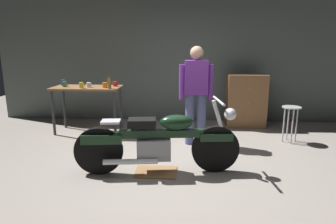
{
  "coord_description": "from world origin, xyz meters",
  "views": [
    {
      "loc": [
        0.22,
        -3.75,
        1.67
      ],
      "look_at": [
        -0.04,
        0.7,
        0.65
      ],
      "focal_mm": 30.97,
      "sensor_mm": 36.0,
      "label": 1
    }
  ],
  "objects_px": {
    "bottle": "(109,83)",
    "mug_yellow_tall": "(81,85)",
    "mug_green_speckled": "(65,84)",
    "mug_orange_travel": "(105,85)",
    "mug_white_ceramic": "(89,85)",
    "mug_blue_enamel": "(63,83)",
    "motorcycle": "(159,141)",
    "wooden_dresser": "(246,101)",
    "person_standing": "(196,91)",
    "shop_stool": "(291,115)",
    "mug_red_diner": "(115,84)"
  },
  "relations": [
    {
      "from": "bottle",
      "to": "mug_yellow_tall",
      "type": "bearing_deg",
      "value": 177.36
    },
    {
      "from": "mug_green_speckled",
      "to": "mug_orange_travel",
      "type": "distance_m",
      "value": 0.81
    },
    {
      "from": "mug_yellow_tall",
      "to": "mug_white_ceramic",
      "type": "bearing_deg",
      "value": 51.11
    },
    {
      "from": "mug_orange_travel",
      "to": "mug_blue_enamel",
      "type": "distance_m",
      "value": 0.95
    },
    {
      "from": "motorcycle",
      "to": "bottle",
      "type": "xyz_separation_m",
      "value": [
        -1.06,
        1.62,
        0.55
      ]
    },
    {
      "from": "wooden_dresser",
      "to": "person_standing",
      "type": "bearing_deg",
      "value": -131.9
    },
    {
      "from": "mug_orange_travel",
      "to": "mug_yellow_tall",
      "type": "bearing_deg",
      "value": -168.12
    },
    {
      "from": "wooden_dresser",
      "to": "mug_green_speckled",
      "type": "height_order",
      "value": "wooden_dresser"
    },
    {
      "from": "person_standing",
      "to": "mug_white_ceramic",
      "type": "relative_size",
      "value": 14.74
    },
    {
      "from": "motorcycle",
      "to": "mug_white_ceramic",
      "type": "xyz_separation_m",
      "value": [
        -1.49,
        1.77,
        0.5
      ]
    },
    {
      "from": "person_standing",
      "to": "mug_orange_travel",
      "type": "height_order",
      "value": "person_standing"
    },
    {
      "from": "shop_stool",
      "to": "mug_green_speckled",
      "type": "relative_size",
      "value": 5.84
    },
    {
      "from": "shop_stool",
      "to": "mug_green_speckled",
      "type": "xyz_separation_m",
      "value": [
        -4.18,
        0.39,
        0.45
      ]
    },
    {
      "from": "person_standing",
      "to": "shop_stool",
      "type": "relative_size",
      "value": 2.61
    },
    {
      "from": "shop_stool",
      "to": "mug_white_ceramic",
      "type": "xyz_separation_m",
      "value": [
        -3.69,
        0.35,
        0.45
      ]
    },
    {
      "from": "person_standing",
      "to": "mug_white_ceramic",
      "type": "height_order",
      "value": "person_standing"
    },
    {
      "from": "motorcycle",
      "to": "mug_red_diner",
      "type": "distance_m",
      "value": 2.26
    },
    {
      "from": "shop_stool",
      "to": "person_standing",
      "type": "bearing_deg",
      "value": -173.23
    },
    {
      "from": "shop_stool",
      "to": "mug_yellow_tall",
      "type": "relative_size",
      "value": 5.72
    },
    {
      "from": "motorcycle",
      "to": "shop_stool",
      "type": "height_order",
      "value": "motorcycle"
    },
    {
      "from": "bottle",
      "to": "mug_orange_travel",
      "type": "bearing_deg",
      "value": 136.21
    },
    {
      "from": "shop_stool",
      "to": "wooden_dresser",
      "type": "height_order",
      "value": "wooden_dresser"
    },
    {
      "from": "shop_stool",
      "to": "mug_red_diner",
      "type": "height_order",
      "value": "mug_red_diner"
    },
    {
      "from": "mug_green_speckled",
      "to": "mug_white_ceramic",
      "type": "bearing_deg",
      "value": -4.7
    },
    {
      "from": "mug_green_speckled",
      "to": "mug_blue_enamel",
      "type": "bearing_deg",
      "value": 119.58
    },
    {
      "from": "shop_stool",
      "to": "wooden_dresser",
      "type": "relative_size",
      "value": 0.58
    },
    {
      "from": "mug_green_speckled",
      "to": "person_standing",
      "type": "bearing_deg",
      "value": -13.29
    },
    {
      "from": "wooden_dresser",
      "to": "bottle",
      "type": "relative_size",
      "value": 4.56
    },
    {
      "from": "wooden_dresser",
      "to": "shop_stool",
      "type": "bearing_deg",
      "value": -60.31
    },
    {
      "from": "bottle",
      "to": "mug_blue_enamel",
      "type": "bearing_deg",
      "value": 160.17
    },
    {
      "from": "motorcycle",
      "to": "shop_stool",
      "type": "relative_size",
      "value": 3.41
    },
    {
      "from": "motorcycle",
      "to": "mug_orange_travel",
      "type": "height_order",
      "value": "mug_orange_travel"
    },
    {
      "from": "shop_stool",
      "to": "wooden_dresser",
      "type": "bearing_deg",
      "value": 119.69
    },
    {
      "from": "mug_red_diner",
      "to": "person_standing",
      "type": "bearing_deg",
      "value": -25.17
    },
    {
      "from": "shop_stool",
      "to": "mug_red_diner",
      "type": "bearing_deg",
      "value": 170.67
    },
    {
      "from": "person_standing",
      "to": "mug_green_speckled",
      "type": "xyz_separation_m",
      "value": [
        -2.51,
        0.59,
        0.03
      ]
    },
    {
      "from": "mug_orange_travel",
      "to": "mug_white_ceramic",
      "type": "distance_m",
      "value": 0.32
    },
    {
      "from": "motorcycle",
      "to": "shop_stool",
      "type": "bearing_deg",
      "value": 26.62
    },
    {
      "from": "motorcycle",
      "to": "person_standing",
      "type": "distance_m",
      "value": 1.41
    },
    {
      "from": "mug_red_diner",
      "to": "mug_blue_enamel",
      "type": "bearing_deg",
      "value": 177.55
    },
    {
      "from": "mug_blue_enamel",
      "to": "mug_white_ceramic",
      "type": "bearing_deg",
      "value": -20.47
    },
    {
      "from": "motorcycle",
      "to": "person_standing",
      "type": "bearing_deg",
      "value": 60.57
    },
    {
      "from": "person_standing",
      "to": "mug_orange_travel",
      "type": "relative_size",
      "value": 13.79
    },
    {
      "from": "mug_orange_travel",
      "to": "mug_white_ceramic",
      "type": "relative_size",
      "value": 1.07
    },
    {
      "from": "mug_white_ceramic",
      "to": "mug_blue_enamel",
      "type": "bearing_deg",
      "value": 159.53
    },
    {
      "from": "mug_yellow_tall",
      "to": "mug_orange_travel",
      "type": "bearing_deg",
      "value": 11.88
    },
    {
      "from": "wooden_dresser",
      "to": "bottle",
      "type": "bearing_deg",
      "value": -163.02
    },
    {
      "from": "person_standing",
      "to": "mug_blue_enamel",
      "type": "distance_m",
      "value": 2.72
    },
    {
      "from": "mug_orange_travel",
      "to": "motorcycle",
      "type": "bearing_deg",
      "value": -55.87
    },
    {
      "from": "motorcycle",
      "to": "bottle",
      "type": "relative_size",
      "value": 9.07
    }
  ]
}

